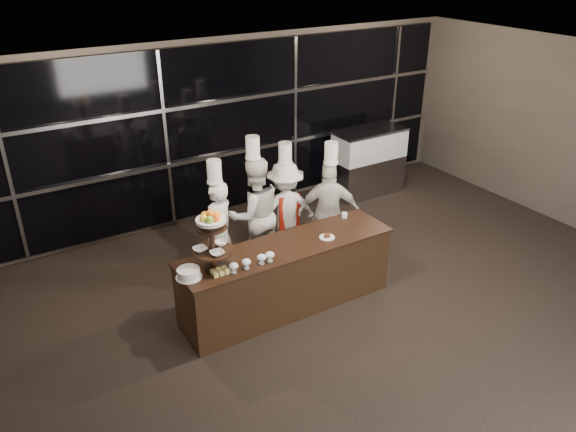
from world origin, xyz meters
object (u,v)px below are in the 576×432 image
chef_a (218,231)px  chef_b (255,213)px  display_stand (212,236)px  display_case (369,159)px  chef_c (285,209)px  chef_d (329,211)px  buffet_counter (287,276)px  layer_cake (189,273)px

chef_a → chef_b: size_ratio=0.91×
display_stand → chef_b: size_ratio=0.37×
display_case → chef_a: chef_a is taller
chef_c → chef_d: 0.65m
chef_b → display_stand: bearing=-135.9°
buffet_counter → chef_b: bearing=82.7°
chef_b → chef_d: bearing=-19.0°
chef_b → chef_d: (1.04, -0.36, -0.08)m
layer_cake → chef_d: 2.64m
layer_cake → chef_d: bearing=17.6°
display_stand → chef_c: 2.15m
layer_cake → display_case: 5.17m
buffet_counter → chef_d: (1.18, 0.75, 0.32)m
chef_b → chef_c: bearing=7.6°
display_stand → layer_cake: bearing=-171.5°
chef_d → display_stand: bearing=-161.1°
buffet_counter → chef_b: size_ratio=1.42×
chef_b → display_case: bearing=22.0°
buffet_counter → chef_b: (0.14, 1.11, 0.40)m
layer_cake → display_case: size_ratio=0.22×
chef_a → chef_d: 1.68m
layer_cake → chef_a: (0.86, 1.07, -0.18)m
buffet_counter → layer_cake: layer_cake is taller
chef_d → buffet_counter: bearing=-147.7°
display_stand → chef_d: size_ratio=0.41×
display_stand → chef_a: chef_a is taller
buffet_counter → chef_b: chef_b is taller
display_case → chef_c: size_ratio=0.76×
layer_cake → chef_a: bearing=51.2°
chef_a → chef_d: chef_d is taller
display_stand → chef_b: bearing=44.1°
display_case → chef_a: 3.94m
chef_c → display_stand: bearing=-145.2°
chef_c → buffet_counter: bearing=-120.5°
chef_b → chef_c: size_ratio=1.12×
layer_cake → chef_a: size_ratio=0.17×
chef_a → chef_c: 1.18m
display_case → chef_a: (-3.70, -1.34, 0.11)m
buffet_counter → layer_cake: bearing=-177.9°
display_stand → display_case: display_stand is taller
buffet_counter → display_case: display_case is taller
buffet_counter → chef_c: chef_c is taller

